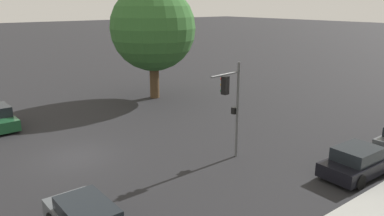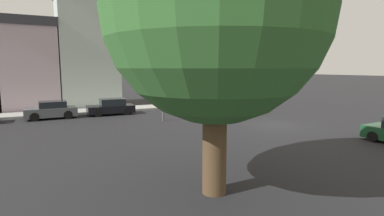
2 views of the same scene
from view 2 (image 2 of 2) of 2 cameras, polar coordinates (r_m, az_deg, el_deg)
ground_plane at (r=23.19m, az=15.57°, el=-3.06°), size 300.00×300.00×0.00m
rowhouse_backdrop at (r=35.05m, az=-28.67°, el=9.03°), size 7.34×18.21×12.60m
street_tree at (r=9.86m, az=4.56°, el=17.84°), size 7.14×7.14×9.54m
traffic_signal at (r=23.83m, az=-4.51°, el=5.56°), size 0.72×2.24×5.13m
crossing_car_0 at (r=30.23m, az=9.37°, el=0.79°), size 4.77×1.93×1.33m
parked_car_0 at (r=28.01m, az=-15.14°, el=0.18°), size 2.04×4.12×1.45m
parked_car_1 at (r=27.55m, az=-25.21°, el=-0.39°), size 2.06×4.01×1.46m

